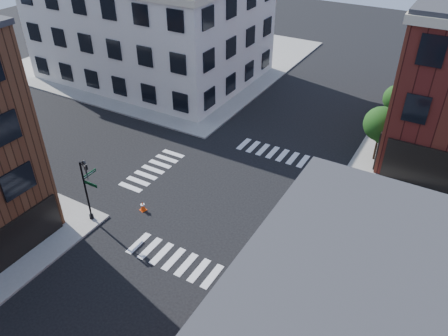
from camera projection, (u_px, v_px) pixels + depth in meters
name	position (u px, v px, depth m)	size (l,w,h in m)	color
ground	(231.00, 197.00, 31.11)	(120.00, 120.00, 0.00)	black
sidewalk_nw	(168.00, 57.00, 54.90)	(30.00, 30.00, 0.15)	gray
building_nw	(152.00, 26.00, 47.45)	(22.00, 16.00, 11.00)	silver
tree_near	(382.00, 126.00, 33.35)	(2.69, 2.69, 4.49)	black
tree_far	(398.00, 100.00, 37.82)	(2.43, 2.43, 4.07)	black
signal_pole	(87.00, 185.00, 27.53)	(1.29, 1.24, 4.60)	black
box_truck	(341.00, 268.00, 23.21)	(7.45, 3.03, 3.30)	white
traffic_cone	(143.00, 206.00, 29.71)	(0.49, 0.49, 0.73)	#F9440B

